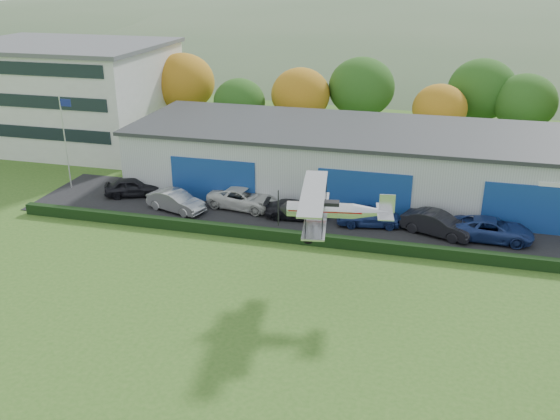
% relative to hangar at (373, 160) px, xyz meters
% --- Properties ---
extents(ground, '(300.00, 300.00, 0.00)m').
position_rel_hangar_xyz_m(ground, '(-5.00, -27.98, -2.66)').
color(ground, '#345E1D').
rests_on(ground, ground).
extents(apron, '(48.00, 9.00, 0.05)m').
position_rel_hangar_xyz_m(apron, '(-2.00, -6.98, -2.63)').
color(apron, black).
rests_on(apron, ground).
extents(hedge, '(46.00, 0.60, 0.80)m').
position_rel_hangar_xyz_m(hedge, '(-2.00, -11.78, -2.26)').
color(hedge, black).
rests_on(hedge, ground).
extents(hangar, '(40.60, 12.60, 5.30)m').
position_rel_hangar_xyz_m(hangar, '(0.00, 0.00, 0.00)').
color(hangar, '#B2B7BC').
rests_on(hangar, ground).
extents(office_block, '(20.60, 15.60, 10.40)m').
position_rel_hangar_xyz_m(office_block, '(-33.00, 7.02, 2.56)').
color(office_block, silver).
rests_on(office_block, ground).
extents(flagpole, '(1.05, 0.10, 8.00)m').
position_rel_hangar_xyz_m(flagpole, '(-24.88, -5.98, 2.13)').
color(flagpole, silver).
rests_on(flagpole, ground).
extents(tree_belt, '(75.70, 13.22, 10.12)m').
position_rel_hangar_xyz_m(tree_belt, '(-4.15, 12.64, 2.95)').
color(tree_belt, '#3D2614').
rests_on(tree_belt, ground).
extents(distant_hills, '(430.00, 196.00, 56.00)m').
position_rel_hangar_xyz_m(distant_hills, '(-9.38, 112.02, -15.70)').
color(distant_hills, '#4C6642').
rests_on(distant_hills, ground).
extents(car_0, '(4.85, 3.34, 1.53)m').
position_rel_hangar_xyz_m(car_0, '(-18.92, -6.45, -1.84)').
color(car_0, black).
rests_on(car_0, apron).
extents(car_1, '(5.09, 3.05, 1.58)m').
position_rel_hangar_xyz_m(car_1, '(-14.13, -8.58, -1.81)').
color(car_1, silver).
rests_on(car_1, apron).
extents(car_2, '(5.90, 3.38, 1.55)m').
position_rel_hangar_xyz_m(car_2, '(-9.28, -6.71, -1.83)').
color(car_2, silver).
rests_on(car_2, apron).
extents(car_3, '(4.81, 2.30, 1.35)m').
position_rel_hangar_xyz_m(car_3, '(-4.83, -7.69, -1.93)').
color(car_3, black).
rests_on(car_3, apron).
extents(car_4, '(4.82, 2.56, 1.56)m').
position_rel_hangar_xyz_m(car_4, '(0.63, -7.69, -1.83)').
color(car_4, navy).
rests_on(car_4, apron).
extents(car_5, '(5.30, 3.41, 1.65)m').
position_rel_hangar_xyz_m(car_5, '(5.50, -8.07, -1.78)').
color(car_5, black).
rests_on(car_5, apron).
extents(car_6, '(5.68, 2.72, 1.56)m').
position_rel_hangar_xyz_m(car_6, '(9.15, -8.01, -1.83)').
color(car_6, navy).
rests_on(car_6, apron).
extents(biplane, '(6.56, 7.52, 2.80)m').
position_rel_hangar_xyz_m(biplane, '(-0.58, -17.48, 2.43)').
color(biplane, silver).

